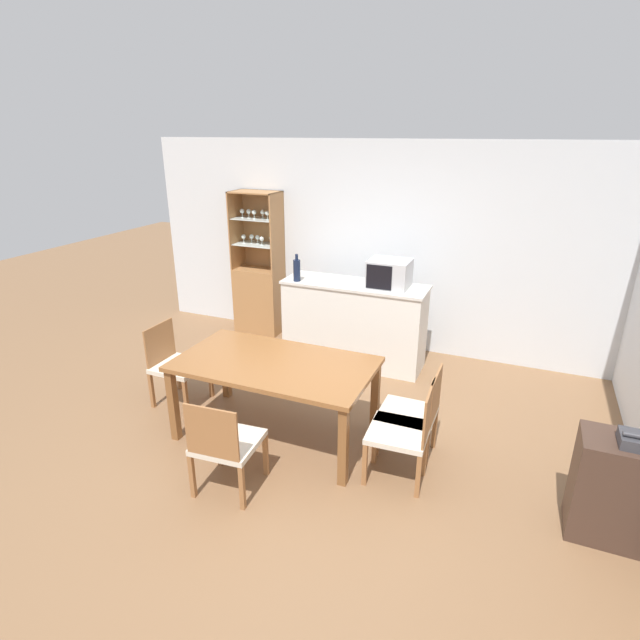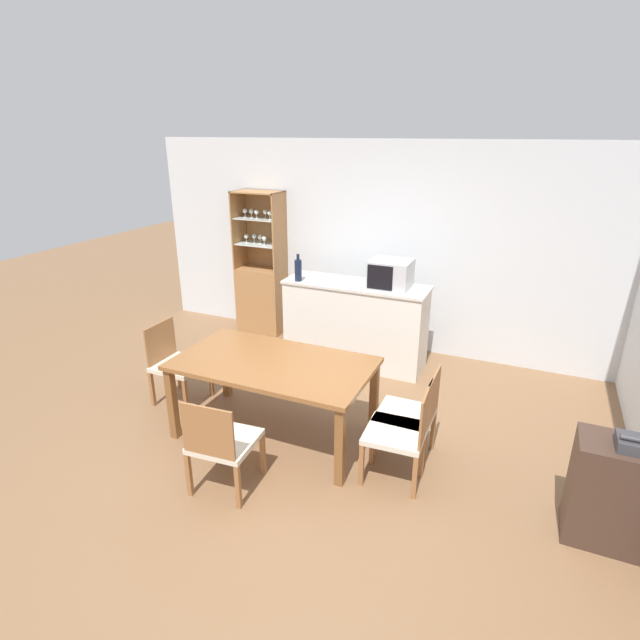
{
  "view_description": "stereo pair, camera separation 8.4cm",
  "coord_description": "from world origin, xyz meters",
  "px_view_note": "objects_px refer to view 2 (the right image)",
  "views": [
    {
      "loc": [
        1.46,
        -3.29,
        2.64
      ],
      "look_at": [
        -0.38,
        1.08,
        0.83
      ],
      "focal_mm": 28.0,
      "sensor_mm": 36.0,
      "label": 1
    },
    {
      "loc": [
        1.54,
        -3.25,
        2.64
      ],
      "look_at": [
        -0.38,
        1.08,
        0.83
      ],
      "focal_mm": 28.0,
      "sensor_mm": 36.0,
      "label": 2
    }
  ],
  "objects_px": {
    "dining_table": "(273,370)",
    "dining_chair_side_right_far": "(410,414)",
    "dining_chair_side_left_far": "(176,363)",
    "wine_bottle": "(298,270)",
    "display_cabinet": "(262,289)",
    "telephone": "(632,443)",
    "dining_chair_head_near": "(222,442)",
    "dining_chair_side_right_near": "(401,432)",
    "microwave": "(390,274)",
    "side_cabinet": "(617,494)"
  },
  "relations": [
    {
      "from": "dining_table",
      "to": "side_cabinet",
      "type": "height_order",
      "value": "side_cabinet"
    },
    {
      "from": "telephone",
      "to": "dining_chair_side_right_near",
      "type": "bearing_deg",
      "value": 176.29
    },
    {
      "from": "dining_chair_side_right_near",
      "to": "display_cabinet",
      "type": "bearing_deg",
      "value": 45.29
    },
    {
      "from": "wine_bottle",
      "to": "dining_chair_side_left_far",
      "type": "bearing_deg",
      "value": -116.17
    },
    {
      "from": "dining_chair_head_near",
      "to": "dining_table",
      "type": "bearing_deg",
      "value": 85.86
    },
    {
      "from": "display_cabinet",
      "to": "telephone",
      "type": "height_order",
      "value": "display_cabinet"
    },
    {
      "from": "display_cabinet",
      "to": "dining_chair_side_right_near",
      "type": "xyz_separation_m",
      "value": [
        2.61,
        -2.35,
        -0.17
      ]
    },
    {
      "from": "display_cabinet",
      "to": "microwave",
      "type": "bearing_deg",
      "value": -13.2
    },
    {
      "from": "microwave",
      "to": "dining_chair_side_right_near",
      "type": "bearing_deg",
      "value": -70.24
    },
    {
      "from": "dining_table",
      "to": "dining_chair_head_near",
      "type": "xyz_separation_m",
      "value": [
        0.0,
        -0.83,
        -0.23
      ]
    },
    {
      "from": "dining_chair_head_near",
      "to": "wine_bottle",
      "type": "relative_size",
      "value": 2.6
    },
    {
      "from": "dining_chair_head_near",
      "to": "dining_chair_side_right_far",
      "type": "height_order",
      "value": "same"
    },
    {
      "from": "side_cabinet",
      "to": "telephone",
      "type": "relative_size",
      "value": 3.89
    },
    {
      "from": "microwave",
      "to": "dining_chair_side_right_far",
      "type": "bearing_deg",
      "value": -67.05
    },
    {
      "from": "dining_chair_side_right_near",
      "to": "microwave",
      "type": "relative_size",
      "value": 1.83
    },
    {
      "from": "wine_bottle",
      "to": "side_cabinet",
      "type": "height_order",
      "value": "wine_bottle"
    },
    {
      "from": "microwave",
      "to": "side_cabinet",
      "type": "relative_size",
      "value": 0.6
    },
    {
      "from": "microwave",
      "to": "wine_bottle",
      "type": "distance_m",
      "value": 1.07
    },
    {
      "from": "telephone",
      "to": "dining_chair_side_right_far",
      "type": "bearing_deg",
      "value": 165.59
    },
    {
      "from": "display_cabinet",
      "to": "dining_chair_side_right_near",
      "type": "distance_m",
      "value": 3.52
    },
    {
      "from": "wine_bottle",
      "to": "microwave",
      "type": "bearing_deg",
      "value": 10.32
    },
    {
      "from": "dining_chair_head_near",
      "to": "wine_bottle",
      "type": "height_order",
      "value": "wine_bottle"
    },
    {
      "from": "dining_chair_side_right_far",
      "to": "side_cabinet",
      "type": "distance_m",
      "value": 1.53
    },
    {
      "from": "dining_chair_side_right_far",
      "to": "telephone",
      "type": "distance_m",
      "value": 1.59
    },
    {
      "from": "dining_table",
      "to": "dining_chair_head_near",
      "type": "distance_m",
      "value": 0.86
    },
    {
      "from": "dining_chair_side_left_far",
      "to": "dining_table",
      "type": "bearing_deg",
      "value": 83.44
    },
    {
      "from": "dining_chair_side_left_far",
      "to": "dining_chair_head_near",
      "type": "bearing_deg",
      "value": 51.61
    },
    {
      "from": "dining_chair_head_near",
      "to": "wine_bottle",
      "type": "xyz_separation_m",
      "value": [
        -0.52,
        2.39,
        0.7
      ]
    },
    {
      "from": "telephone",
      "to": "side_cabinet",
      "type": "bearing_deg",
      "value": 97.04
    },
    {
      "from": "dining_chair_side_right_near",
      "to": "wine_bottle",
      "type": "distance_m",
      "value": 2.53
    },
    {
      "from": "dining_chair_head_near",
      "to": "side_cabinet",
      "type": "xyz_separation_m",
      "value": [
        2.7,
        0.62,
        -0.04
      ]
    },
    {
      "from": "dining_chair_head_near",
      "to": "dining_chair_side_right_far",
      "type": "xyz_separation_m",
      "value": [
        1.21,
        0.97,
        0.0
      ]
    },
    {
      "from": "dining_table",
      "to": "dining_chair_side_right_far",
      "type": "xyz_separation_m",
      "value": [
        1.21,
        0.14,
        -0.23
      ]
    },
    {
      "from": "display_cabinet",
      "to": "wine_bottle",
      "type": "height_order",
      "value": "display_cabinet"
    },
    {
      "from": "dining_chair_side_left_far",
      "to": "dining_chair_side_right_far",
      "type": "bearing_deg",
      "value": 90.24
    },
    {
      "from": "dining_table",
      "to": "dining_chair_side_right_far",
      "type": "relative_size",
      "value": 2.1
    },
    {
      "from": "dining_chair_side_left_far",
      "to": "microwave",
      "type": "height_order",
      "value": "microwave"
    },
    {
      "from": "microwave",
      "to": "side_cabinet",
      "type": "xyz_separation_m",
      "value": [
        2.17,
        -1.96,
        -0.77
      ]
    },
    {
      "from": "dining_chair_side_right_near",
      "to": "dining_chair_side_left_far",
      "type": "relative_size",
      "value": 1.0
    },
    {
      "from": "wine_bottle",
      "to": "dining_table",
      "type": "bearing_deg",
      "value": -71.74
    },
    {
      "from": "dining_chair_side_right_far",
      "to": "microwave",
      "type": "bearing_deg",
      "value": 23.23
    },
    {
      "from": "dining_chair_side_right_far",
      "to": "dining_chair_side_left_far",
      "type": "xyz_separation_m",
      "value": [
        -2.43,
        0.0,
        0.0
      ]
    },
    {
      "from": "dining_chair_side_right_far",
      "to": "side_cabinet",
      "type": "bearing_deg",
      "value": -102.96
    },
    {
      "from": "dining_chair_side_right_far",
      "to": "microwave",
      "type": "relative_size",
      "value": 1.83
    },
    {
      "from": "side_cabinet",
      "to": "dining_chair_head_near",
      "type": "bearing_deg",
      "value": -167.02
    },
    {
      "from": "display_cabinet",
      "to": "telephone",
      "type": "distance_m",
      "value": 4.79
    },
    {
      "from": "dining_chair_side_right_near",
      "to": "dining_chair_side_right_far",
      "type": "xyz_separation_m",
      "value": [
        0.0,
        0.29,
        0.0
      ]
    },
    {
      "from": "microwave",
      "to": "telephone",
      "type": "xyz_separation_m",
      "value": [
        2.18,
        -2.0,
        -0.35
      ]
    },
    {
      "from": "dining_chair_side_right_far",
      "to": "dining_table",
      "type": "bearing_deg",
      "value": 97.08
    },
    {
      "from": "dining_chair_side_right_far",
      "to": "side_cabinet",
      "type": "xyz_separation_m",
      "value": [
        1.49,
        -0.35,
        -0.04
      ]
    }
  ]
}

